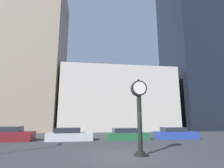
{
  "coord_description": "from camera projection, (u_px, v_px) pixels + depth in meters",
  "views": [
    {
      "loc": [
        -2.23,
        -10.48,
        2.09
      ],
      "look_at": [
        0.81,
        10.8,
        6.4
      ],
      "focal_mm": 28.0,
      "sensor_mm": 36.0,
      "label": 1
    }
  ],
  "objects": [
    {
      "name": "car_green",
      "position": [
        126.0,
        135.0,
        18.14
      ],
      "size": [
        4.48,
        1.98,
        1.18
      ],
      "rotation": [
        0.0,
        0.0,
        0.05
      ],
      "color": "#236038",
      "rests_on": "ground_plane"
    },
    {
      "name": "car_maroon",
      "position": [
        9.0,
        135.0,
        16.85
      ],
      "size": [
        4.29,
        1.85,
        1.37
      ],
      "rotation": [
        0.0,
        0.0,
        -0.0
      ],
      "color": "maroon",
      "rests_on": "ground_plane"
    },
    {
      "name": "building_glass_modern",
      "position": [
        198.0,
        52.0,
        39.85
      ],
      "size": [
        13.52,
        12.0,
        34.32
      ],
      "color": "black",
      "rests_on": "ground_plane"
    },
    {
      "name": "car_silver",
      "position": [
        69.0,
        135.0,
        17.31
      ],
      "size": [
        4.53,
        1.9,
        1.25
      ],
      "rotation": [
        0.0,
        0.0,
        0.04
      ],
      "color": "#BCBCC1",
      "rests_on": "ground_plane"
    },
    {
      "name": "ground_plane",
      "position": [
        125.0,
        156.0,
        10.07
      ],
      "size": [
        200.0,
        200.0,
        0.0
      ],
      "primitive_type": "plane",
      "color": "#38383D"
    },
    {
      "name": "car_blue",
      "position": [
        175.0,
        134.0,
        18.99
      ],
      "size": [
        4.48,
        1.82,
        1.21
      ],
      "rotation": [
        0.0,
        0.0,
        -0.01
      ],
      "color": "#28429E",
      "rests_on": "ground_plane"
    },
    {
      "name": "building_storefront_row",
      "position": [
        116.0,
        101.0,
        34.98
      ],
      "size": [
        20.67,
        12.0,
        11.39
      ],
      "color": "beige",
      "rests_on": "ground_plane"
    },
    {
      "name": "street_clock",
      "position": [
        139.0,
        109.0,
        10.61
      ],
      "size": [
        0.95,
        0.83,
        4.55
      ],
      "color": "black",
      "rests_on": "ground_plane"
    },
    {
      "name": "building_tall_tower",
      "position": [
        28.0,
        56.0,
        34.22
      ],
      "size": [
        13.36,
        12.0,
        28.39
      ],
      "color": "gray",
      "rests_on": "ground_plane"
    }
  ]
}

